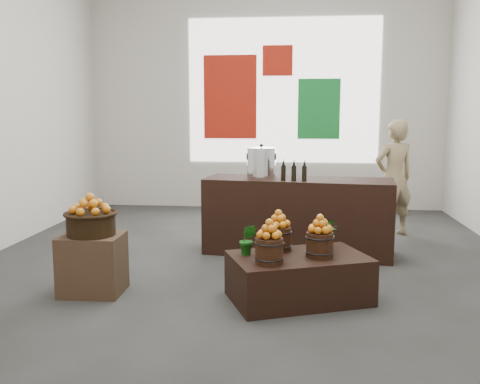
# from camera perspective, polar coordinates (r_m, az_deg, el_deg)

# --- Properties ---
(ground) EXTENTS (7.00, 7.00, 0.00)m
(ground) POSITION_cam_1_polar(r_m,az_deg,el_deg) (5.94, 0.80, -7.57)
(ground) COLOR #353533
(ground) RESTS_ON ground
(back_wall) EXTENTS (6.00, 0.04, 4.00)m
(back_wall) POSITION_cam_1_polar(r_m,az_deg,el_deg) (9.20, 2.74, 10.70)
(back_wall) COLOR beige
(back_wall) RESTS_ON ground
(back_opening) EXTENTS (3.20, 0.02, 2.40)m
(back_opening) POSITION_cam_1_polar(r_m,az_deg,el_deg) (9.17, 4.64, 10.69)
(back_opening) COLOR white
(back_opening) RESTS_ON back_wall
(deco_red_left) EXTENTS (0.90, 0.04, 1.40)m
(deco_red_left) POSITION_cam_1_polar(r_m,az_deg,el_deg) (9.22, -1.06, 10.08)
(deco_red_left) COLOR #A81B0C
(deco_red_left) RESTS_ON back_wall
(deco_green_right) EXTENTS (0.70, 0.04, 1.00)m
(deco_green_right) POSITION_cam_1_polar(r_m,az_deg,el_deg) (9.16, 8.41, 8.75)
(deco_green_right) COLOR #12792B
(deco_green_right) RESTS_ON back_wall
(deco_red_upper) EXTENTS (0.50, 0.04, 0.50)m
(deco_red_upper) POSITION_cam_1_polar(r_m,az_deg,el_deg) (9.20, 4.03, 13.81)
(deco_red_upper) COLOR #A81B0C
(deco_red_upper) RESTS_ON back_wall
(crate) EXTENTS (0.55, 0.45, 0.54)m
(crate) POSITION_cam_1_polar(r_m,az_deg,el_deg) (5.09, -15.44, -7.42)
(crate) COLOR brown
(crate) RESTS_ON ground
(wicker_basket) EXTENTS (0.43, 0.43, 0.20)m
(wicker_basket) POSITION_cam_1_polar(r_m,az_deg,el_deg) (5.01, -15.61, -3.34)
(wicker_basket) COLOR black
(wicker_basket) RESTS_ON crate
(apples_in_basket) EXTENTS (0.34, 0.34, 0.18)m
(apples_in_basket) POSITION_cam_1_polar(r_m,az_deg,el_deg) (4.97, -15.70, -1.20)
(apples_in_basket) COLOR #B02405
(apples_in_basket) RESTS_ON wicker_basket
(display_table) EXTENTS (1.35, 1.09, 0.40)m
(display_table) POSITION_cam_1_polar(r_m,az_deg,el_deg) (4.78, 6.27, -9.08)
(display_table) COLOR black
(display_table) RESTS_ON ground
(apple_bucket_front_left) EXTENTS (0.23, 0.23, 0.21)m
(apple_bucket_front_left) POSITION_cam_1_polar(r_m,az_deg,el_deg) (4.44, 3.13, -6.28)
(apple_bucket_front_left) COLOR #341B0E
(apple_bucket_front_left) RESTS_ON display_table
(apples_in_bucket_front_left) EXTENTS (0.17, 0.17, 0.16)m
(apples_in_bucket_front_left) POSITION_cam_1_polar(r_m,az_deg,el_deg) (4.39, 3.15, -3.94)
(apples_in_bucket_front_left) COLOR #B02405
(apples_in_bucket_front_left) RESTS_ON apple_bucket_front_left
(apple_bucket_front_right) EXTENTS (0.23, 0.23, 0.21)m
(apple_bucket_front_right) POSITION_cam_1_polar(r_m,az_deg,el_deg) (4.68, 8.48, -5.59)
(apple_bucket_front_right) COLOR #341B0E
(apple_bucket_front_right) RESTS_ON display_table
(apples_in_bucket_front_right) EXTENTS (0.17, 0.17, 0.16)m
(apples_in_bucket_front_right) POSITION_cam_1_polar(r_m,az_deg,el_deg) (4.64, 8.53, -3.37)
(apples_in_bucket_front_right) COLOR #B02405
(apples_in_bucket_front_right) RESTS_ON apple_bucket_front_right
(apple_bucket_rear) EXTENTS (0.23, 0.23, 0.21)m
(apple_bucket_rear) POSITION_cam_1_polar(r_m,az_deg,el_deg) (4.85, 4.09, -5.01)
(apple_bucket_rear) COLOR #341B0E
(apple_bucket_rear) RESTS_ON display_table
(apples_in_bucket_rear) EXTENTS (0.17, 0.17, 0.16)m
(apples_in_bucket_rear) POSITION_cam_1_polar(r_m,az_deg,el_deg) (4.81, 4.12, -2.86)
(apples_in_bucket_rear) COLOR #B02405
(apples_in_bucket_rear) RESTS_ON apple_bucket_rear
(herb_garnish_right) EXTENTS (0.33, 0.31, 0.29)m
(herb_garnish_right) POSITION_cam_1_polar(r_m,az_deg,el_deg) (4.97, 9.24, -4.34)
(herb_garnish_right) COLOR #155812
(herb_garnish_right) RESTS_ON display_table
(herb_garnish_left) EXTENTS (0.17, 0.14, 0.28)m
(herb_garnish_left) POSITION_cam_1_polar(r_m,az_deg,el_deg) (4.68, 0.84, -5.10)
(herb_garnish_left) COLOR #155812
(herb_garnish_left) RESTS_ON display_table
(counter) EXTENTS (2.23, 0.95, 0.88)m
(counter) POSITION_cam_1_polar(r_m,az_deg,el_deg) (6.29, 6.20, -2.56)
(counter) COLOR black
(counter) RESTS_ON ground
(stock_pot_left) EXTENTS (0.33, 0.33, 0.33)m
(stock_pot_left) POSITION_cam_1_polar(r_m,az_deg,el_deg) (6.27, 2.28, 3.05)
(stock_pot_left) COLOR silver
(stock_pot_left) RESTS_ON counter
(oil_cruets) EXTENTS (0.24, 0.09, 0.25)m
(oil_cruets) POSITION_cam_1_polar(r_m,az_deg,el_deg) (6.00, 6.04, 2.34)
(oil_cruets) COLOR black
(oil_cruets) RESTS_ON counter
(shopper) EXTENTS (0.67, 0.57, 1.55)m
(shopper) POSITION_cam_1_polar(r_m,az_deg,el_deg) (7.40, 16.08, 1.44)
(shopper) COLOR #8E7B57
(shopper) RESTS_ON ground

